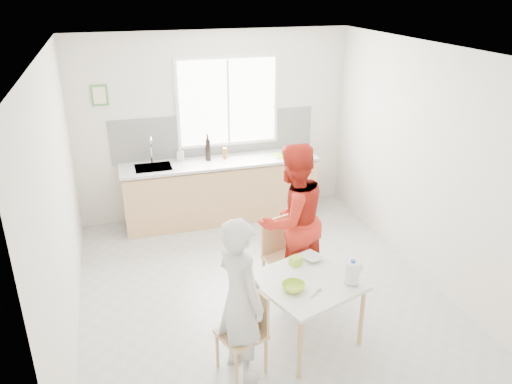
% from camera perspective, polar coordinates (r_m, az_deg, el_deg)
% --- Properties ---
extents(ground, '(4.50, 4.50, 0.00)m').
position_cam_1_polar(ground, '(5.91, 0.40, -11.00)').
color(ground, '#B7B7B2').
rests_on(ground, ground).
extents(room_shell, '(4.50, 4.50, 4.50)m').
position_cam_1_polar(room_shell, '(5.17, 0.45, 4.26)').
color(room_shell, silver).
rests_on(room_shell, ground).
extents(window, '(1.50, 0.06, 1.30)m').
position_cam_1_polar(window, '(7.28, -3.23, 10.25)').
color(window, white).
rests_on(window, room_shell).
extents(backsplash, '(3.00, 0.02, 0.65)m').
position_cam_1_polar(backsplash, '(7.37, -4.69, 6.55)').
color(backsplash, white).
rests_on(backsplash, room_shell).
extents(picture_frame, '(0.22, 0.03, 0.28)m').
position_cam_1_polar(picture_frame, '(7.06, -17.46, 10.49)').
color(picture_frame, '#458B3F').
rests_on(picture_frame, room_shell).
extents(kitchen_counter, '(2.84, 0.64, 1.37)m').
position_cam_1_polar(kitchen_counter, '(7.38, -4.04, -0.08)').
color(kitchen_counter, tan).
rests_on(kitchen_counter, ground).
extents(dining_table, '(1.12, 1.12, 0.68)m').
position_cam_1_polar(dining_table, '(4.88, 5.72, -10.75)').
color(dining_table, white).
rests_on(dining_table, ground).
extents(chair_left, '(0.47, 0.47, 0.81)m').
position_cam_1_polar(chair_left, '(4.63, -1.07, -15.25)').
color(chair_left, tan).
rests_on(chair_left, ground).
extents(chair_far, '(0.51, 0.51, 0.87)m').
position_cam_1_polar(chair_far, '(5.67, 2.94, -6.96)').
color(chair_far, tan).
rests_on(chair_far, ground).
extents(person_white, '(0.54, 0.66, 1.56)m').
position_cam_1_polar(person_white, '(4.40, -1.82, -12.14)').
color(person_white, silver).
rests_on(person_white, ground).
extents(person_red, '(1.02, 0.91, 1.76)m').
position_cam_1_polar(person_red, '(5.51, 4.13, -3.22)').
color(person_red, red).
rests_on(person_red, ground).
extents(bowl_green, '(0.28, 0.28, 0.07)m').
position_cam_1_polar(bowl_green, '(4.68, 4.29, -10.79)').
color(bowl_green, '#A6D431').
rests_on(bowl_green, dining_table).
extents(bowl_white, '(0.25, 0.25, 0.05)m').
position_cam_1_polar(bowl_white, '(5.16, 6.48, -7.52)').
color(bowl_white, white).
rests_on(bowl_white, dining_table).
extents(milk_jug, '(0.18, 0.13, 0.23)m').
position_cam_1_polar(milk_jug, '(4.80, 10.99, -8.94)').
color(milk_jug, white).
rests_on(milk_jug, dining_table).
extents(green_box, '(0.13, 0.13, 0.09)m').
position_cam_1_polar(green_box, '(5.05, 4.54, -7.87)').
color(green_box, '#9CD832').
rests_on(green_box, dining_table).
extents(spoon, '(0.13, 0.11, 0.01)m').
position_cam_1_polar(spoon, '(4.66, 6.80, -11.46)').
color(spoon, '#A5A5AA').
rests_on(spoon, dining_table).
extents(cutting_board, '(0.36, 0.26, 0.01)m').
position_cam_1_polar(cutting_board, '(7.42, 3.42, 4.27)').
color(cutting_board, '#81BC2B').
rests_on(cutting_board, kitchen_counter).
extents(wine_bottle_a, '(0.07, 0.07, 0.32)m').
position_cam_1_polar(wine_bottle_a, '(7.17, -5.49, 4.83)').
color(wine_bottle_a, black).
rests_on(wine_bottle_a, kitchen_counter).
extents(wine_bottle_b, '(0.07, 0.07, 0.30)m').
position_cam_1_polar(wine_bottle_b, '(7.23, -5.56, 4.89)').
color(wine_bottle_b, black).
rests_on(wine_bottle_b, kitchen_counter).
extents(jar_amber, '(0.06, 0.06, 0.16)m').
position_cam_1_polar(jar_amber, '(7.25, -3.57, 4.43)').
color(jar_amber, brown).
rests_on(jar_amber, kitchen_counter).
extents(soap_bottle, '(0.11, 0.12, 0.20)m').
position_cam_1_polar(soap_bottle, '(7.23, -8.63, 4.34)').
color(soap_bottle, '#999999').
rests_on(soap_bottle, kitchen_counter).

